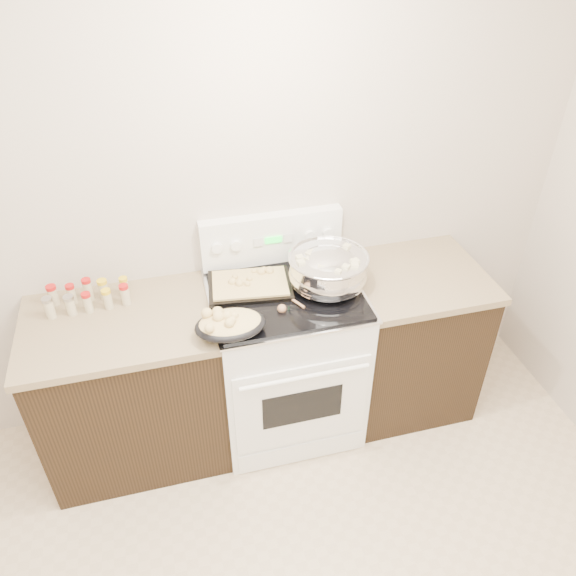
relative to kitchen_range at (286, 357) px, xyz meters
name	(u,v)px	position (x,y,z in m)	size (l,w,h in m)	color
room_shell	(292,413)	(-0.35, -1.42, 1.21)	(4.10, 3.60, 2.75)	beige
counter_left	(133,387)	(-0.83, 0.01, -0.03)	(0.93, 0.67, 0.92)	black
counter_right	(406,338)	(0.73, 0.01, -0.03)	(0.73, 0.67, 0.92)	black
kitchen_range	(286,357)	(0.00, 0.00, 0.00)	(0.78, 0.73, 1.22)	white
mixing_bowl	(328,271)	(0.22, -0.01, 0.55)	(0.48, 0.48, 0.24)	silver
roasting_pan	(229,324)	(-0.33, -0.24, 0.50)	(0.33, 0.23, 0.11)	black
baking_sheet	(250,284)	(-0.17, 0.08, 0.47)	(0.45, 0.34, 0.06)	black
wooden_spoon	(284,304)	(-0.04, -0.12, 0.46)	(0.14, 0.23, 0.04)	#B17950
blue_ladle	(337,289)	(0.24, -0.09, 0.49)	(0.23, 0.19, 0.10)	#84B9C4
spice_jars	(87,296)	(-0.96, 0.16, 0.49)	(0.40, 0.15, 0.13)	#BFB28C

